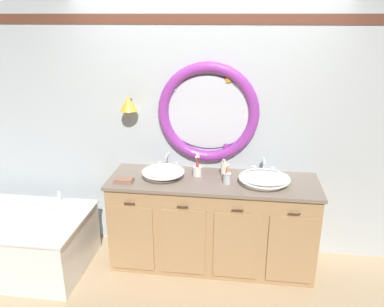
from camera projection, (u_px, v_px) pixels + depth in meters
ground_plane at (198, 275)px, 3.71m from camera, size 14.00×14.00×0.00m
back_wall_assembly at (205, 127)px, 3.81m from camera, size 6.40×0.26×2.60m
vanity_counter at (212, 222)px, 3.78m from camera, size 1.96×0.65×0.90m
bathtub at (1, 235)px, 3.76m from camera, size 1.70×0.89×0.66m
sink_basin_left at (163, 172)px, 3.64m from camera, size 0.41×0.41×0.13m
sink_basin_right at (264, 178)px, 3.52m from camera, size 0.47×0.47×0.10m
faucet_set_left at (168, 163)px, 3.87m from camera, size 0.23×0.13×0.16m
faucet_set_right at (263, 167)px, 3.75m from camera, size 0.24×0.13×0.16m
toothbrush_holder_left at (197, 170)px, 3.70m from camera, size 0.09×0.09×0.22m
toothbrush_holder_right at (227, 178)px, 3.52m from camera, size 0.08×0.08×0.20m
soap_dispenser at (224, 168)px, 3.69m from camera, size 0.05×0.06×0.17m
folded_hand_towel at (124, 180)px, 3.57m from camera, size 0.18×0.12×0.04m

